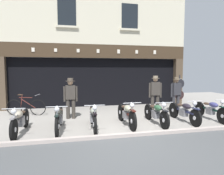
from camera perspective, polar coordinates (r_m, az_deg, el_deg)
name	(u,v)px	position (r m, az deg, el deg)	size (l,w,h in m)	color
ground	(137,152)	(5.20, 7.16, -17.75)	(21.91, 22.00, 0.18)	gray
shop_facade	(93,74)	(12.59, -5.29, 3.96)	(10.21, 4.42, 6.51)	black
motorcycle_far_left	(20,120)	(6.92, -24.60, -8.41)	(0.62, 2.00, 0.91)	black
motorcycle_left	(59,118)	(6.80, -14.77, -8.31)	(0.62, 2.03, 0.92)	black
motorcycle_center_left	(93,116)	(6.82, -5.36, -8.12)	(0.62, 2.03, 0.91)	black
motorcycle_center	(126,114)	(7.19, 4.12, -7.39)	(0.62, 2.05, 0.92)	black
motorcycle_center_right	(156,113)	(7.52, 12.36, -7.04)	(0.62, 2.00, 0.91)	black
motorcycle_right	(184,111)	(8.13, 19.74, -6.32)	(0.62, 2.02, 0.90)	black
motorcycle_far_right	(211,110)	(8.88, 26.21, -5.62)	(0.62, 2.00, 0.90)	black
salesman_left	(71,96)	(8.27, -11.66, -2.42)	(0.56, 0.36, 1.64)	#38332D
shopkeeper_center	(155,93)	(8.95, 12.14, -1.64)	(0.55, 0.33, 1.72)	#38332D
salesman_right	(176,93)	(9.89, 17.69, -1.44)	(0.56, 0.33, 1.63)	#2D2D33
tyre_sign_pole	(179,90)	(10.83, 18.57, -0.57)	(0.52, 0.06, 1.71)	#232328
advert_board_near	(51,75)	(10.91, -16.82, 3.29)	(0.77, 0.03, 1.09)	silver
advert_board_far	(25,74)	(11.07, -23.47, 3.49)	(0.65, 0.03, 1.02)	silver
leaning_bicycle	(26,107)	(9.58, -23.23, -5.00)	(1.70, 0.62, 0.94)	black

